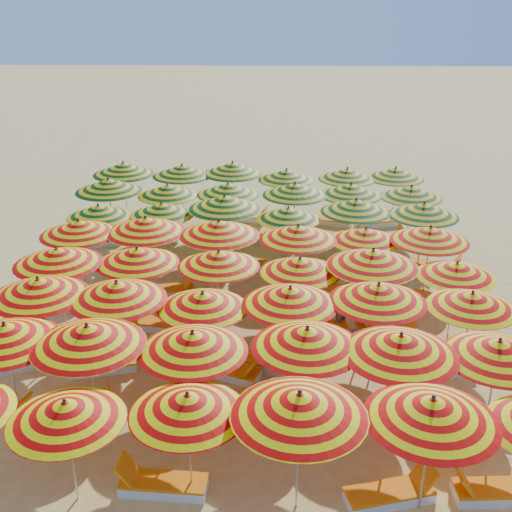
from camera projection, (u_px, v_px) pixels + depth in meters
name	position (u px, v px, depth m)	size (l,w,h in m)	color
ground	(256.00, 311.00, 19.36)	(120.00, 120.00, 0.00)	#F6CE6D
umbrella_1	(66.00, 412.00, 11.57)	(2.86, 2.86, 2.32)	silver
umbrella_2	(188.00, 404.00, 11.72)	(2.86, 2.86, 2.35)	silver
umbrella_3	(299.00, 405.00, 11.29)	(3.27, 3.27, 2.64)	silver
umbrella_4	(432.00, 410.00, 11.26)	(3.09, 3.09, 2.57)	silver
umbrella_6	(5.00, 334.00, 13.79)	(3.10, 3.10, 2.51)	silver
umbrella_7	(88.00, 336.00, 13.54)	(3.19, 3.19, 2.61)	silver
umbrella_8	(193.00, 342.00, 13.49)	(2.83, 2.83, 2.50)	silver
umbrella_9	(307.00, 338.00, 13.56)	(3.13, 3.13, 2.54)	silver
umbrella_10	(400.00, 345.00, 13.22)	(2.95, 2.95, 2.59)	silver
umbrella_11	(499.00, 350.00, 13.30)	(2.95, 2.95, 2.44)	silver
umbrella_12	(39.00, 287.00, 15.72)	(2.69, 2.69, 2.57)	silver
umbrella_13	(117.00, 291.00, 15.57)	(3.15, 3.15, 2.56)	silver
umbrella_14	(203.00, 301.00, 15.47)	(2.33, 2.33, 2.36)	silver
umbrella_15	(290.00, 296.00, 15.45)	(3.08, 3.08, 2.49)	silver
umbrella_16	(378.00, 293.00, 15.51)	(3.07, 3.07, 2.54)	silver
umbrella_17	(472.00, 301.00, 15.56)	(2.19, 2.19, 2.32)	silver
umbrella_18	(57.00, 256.00, 17.50)	(2.85, 2.85, 2.57)	silver
umbrella_19	(137.00, 256.00, 17.76)	(2.79, 2.79, 2.46)	silver
umbrella_20	(219.00, 259.00, 17.65)	(2.88, 2.88, 2.43)	silver
umbrella_21	(300.00, 266.00, 17.36)	(2.86, 2.86, 2.36)	silver
umbrella_22	(373.00, 258.00, 17.22)	(3.16, 3.16, 2.64)	silver
umbrella_23	(456.00, 270.00, 17.32)	(2.55, 2.55, 2.27)	silver
umbrella_24	(79.00, 228.00, 19.58)	(2.88, 2.88, 2.55)	silver
umbrella_25	(146.00, 225.00, 19.61)	(2.80, 2.80, 2.62)	silver
umbrella_26	(219.00, 228.00, 19.35)	(3.16, 3.16, 2.62)	silver
umbrella_27	(298.00, 233.00, 19.29)	(2.94, 2.94, 2.50)	silver
umbrella_28	(366.00, 235.00, 19.63)	(2.27, 2.27, 2.29)	silver
umbrella_29	(430.00, 234.00, 19.16)	(2.96, 2.96, 2.51)	silver
umbrella_30	(98.00, 211.00, 21.60)	(2.31, 2.31, 2.31)	silver
umbrella_31	(162.00, 209.00, 21.70)	(2.80, 2.80, 2.34)	silver
umbrella_32	(225.00, 202.00, 21.52)	(2.57, 2.57, 2.64)	silver
umbrella_33	(288.00, 214.00, 21.43)	(2.82, 2.82, 2.29)	silver
umbrella_34	(356.00, 206.00, 21.55)	(2.54, 2.54, 2.51)	silver
umbrella_35	(424.00, 210.00, 21.25)	(2.43, 2.43, 2.49)	silver
umbrella_36	(108.00, 185.00, 23.39)	(2.89, 2.89, 2.62)	silver
umbrella_37	(167.00, 190.00, 23.60)	(2.69, 2.69, 2.35)	silver
umbrella_38	(228.00, 189.00, 23.46)	(2.46, 2.46, 2.45)	silver
umbrella_39	(295.00, 189.00, 23.24)	(2.64, 2.64, 2.51)	silver
umbrella_40	(351.00, 190.00, 23.41)	(2.78, 2.78, 2.44)	silver
umbrella_41	(411.00, 192.00, 23.26)	(2.33, 2.33, 2.40)	silver
umbrella_42	(123.00, 169.00, 25.48)	(2.97, 2.97, 2.61)	silver
umbrella_43	(182.00, 170.00, 25.51)	(3.14, 3.14, 2.52)	silver
umbrella_44	(233.00, 168.00, 25.62)	(2.55, 2.55, 2.58)	silver
umbrella_45	(286.00, 175.00, 25.40)	(2.95, 2.95, 2.37)	silver
umbrella_46	(347.00, 174.00, 25.36)	(2.50, 2.50, 2.43)	silver
umbrella_47	(395.00, 173.00, 25.45)	(2.93, 2.93, 2.43)	silver
lounger_0	(161.00, 484.00, 12.52)	(1.77, 0.70, 0.69)	white
lounger_1	(391.00, 494.00, 12.28)	(1.82, 1.01, 0.69)	white
lounger_2	(496.00, 491.00, 12.34)	(1.76, 0.68, 0.69)	white
lounger_4	(75.00, 418.00, 14.39)	(1.83, 1.12, 0.69)	white
lounger_5	(224.00, 415.00, 14.51)	(1.83, 1.11, 0.69)	white
lounger_6	(277.00, 413.00, 14.58)	(1.77, 0.71, 0.69)	white
lounger_7	(512.00, 427.00, 14.11)	(1.82, 0.99, 0.69)	white
lounger_8	(27.00, 361.00, 16.56)	(1.82, 1.19, 0.69)	white
lounger_9	(100.00, 366.00, 16.36)	(1.82, 1.01, 0.69)	white
lounger_10	(228.00, 371.00, 16.15)	(1.82, 1.18, 0.69)	white
lounger_11	(269.00, 363.00, 16.44)	(1.82, 1.20, 0.69)	white
lounger_12	(442.00, 366.00, 16.32)	(1.76, 0.66, 0.69)	white
lounger_13	(158.00, 324.00, 18.34)	(1.80, 0.86, 0.69)	white
lounger_14	(316.00, 330.00, 18.03)	(1.80, 0.84, 0.69)	white
lounger_15	(385.00, 327.00, 18.17)	(1.81, 0.91, 0.69)	white
lounger_16	(65.00, 292.00, 20.22)	(1.76, 0.68, 0.69)	white
lounger_17	(168.00, 290.00, 20.32)	(1.82, 0.94, 0.69)	white
lounger_18	(346.00, 291.00, 20.29)	(1.78, 0.75, 0.69)	white
lounger_19	(405.00, 298.00, 19.79)	(1.82, 1.17, 0.69)	white
lounger_20	(119.00, 265.00, 22.13)	(1.79, 0.78, 0.69)	white
lounger_21	(240.00, 262.00, 22.37)	(1.83, 1.11, 0.69)	white
lounger_22	(366.00, 259.00, 22.56)	(1.77, 0.71, 0.69)	white
lounger_23	(435.00, 266.00, 22.00)	(1.83, 1.16, 0.69)	white
lounger_24	(99.00, 241.00, 24.11)	(1.82, 1.21, 0.69)	white
lounger_25	(157.00, 238.00, 24.45)	(1.76, 0.67, 0.69)	white
lounger_26	(243.00, 238.00, 24.42)	(1.79, 0.77, 0.69)	white
lounger_27	(307.00, 243.00, 23.98)	(1.81, 0.92, 0.69)	white
lounger_28	(419.00, 241.00, 24.19)	(1.83, 1.10, 0.69)	white
lounger_29	(113.00, 220.00, 26.28)	(1.83, 1.05, 0.69)	white
lounger_30	(248.00, 217.00, 26.57)	(1.83, 1.07, 0.69)	white
lounger_31	(332.00, 221.00, 26.17)	(1.83, 1.12, 0.69)	white
lounger_32	(377.00, 222.00, 26.02)	(1.82, 0.98, 0.69)	white
beachgoer_a	(214.00, 279.00, 19.94)	(0.47, 0.31, 1.29)	tan
beachgoer_b	(345.00, 309.00, 18.08)	(0.64, 0.50, 1.33)	tan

